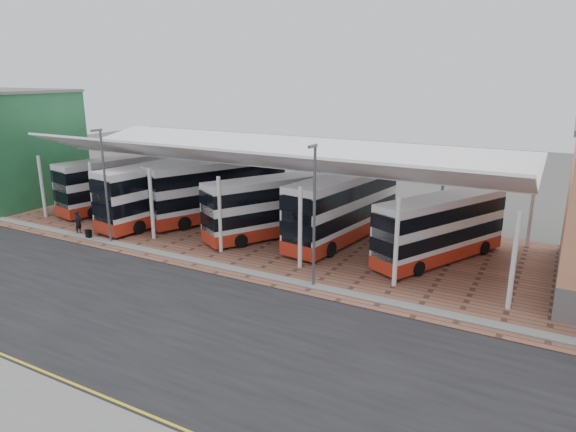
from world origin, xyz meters
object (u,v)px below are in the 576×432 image
bus_0 (120,183)px  bus_3 (274,207)px  bus_2 (217,190)px  bus_4 (343,208)px  bus_5 (440,229)px  bus_1 (164,192)px  pedestrian (78,222)px

bus_0 → bus_3: bearing=10.4°
bus_0 → bus_2: bus_2 is taller
bus_4 → bus_5: bus_4 is taller
bus_1 → bus_2: bus_2 is taller
bus_4 → bus_5: (7.05, -0.89, -0.27)m
bus_1 → bus_4: bearing=16.7°
bus_1 → bus_4: 14.81m
bus_0 → bus_4: 20.82m
bus_2 → bus_1: bearing=-120.0°
bus_3 → pedestrian: (-12.94, -6.72, -1.27)m
bus_1 → bus_5: bearing=11.5°
bus_3 → bus_4: bearing=46.8°
pedestrian → bus_4: bearing=-75.1°
bus_3 → bus_5: (11.87, 0.66, -0.09)m
bus_4 → pedestrian: 19.65m
bus_0 → pedestrian: size_ratio=6.28×
bus_3 → bus_0: bearing=-152.7°
bus_5 → bus_2: bearing=-157.5°
bus_2 → bus_3: bus_2 is taller
bus_0 → bus_1: bearing=0.8°
bus_3 → bus_2: bearing=-166.3°
bus_0 → bus_1: size_ratio=0.95×
bus_0 → bus_5: 27.84m
bus_1 → pedestrian: size_ratio=6.58×
bus_3 → bus_5: 11.89m
bus_4 → pedestrian: bus_4 is taller
bus_0 → bus_2: 9.71m
bus_3 → bus_5: size_ratio=1.03×
pedestrian → bus_2: bearing=-48.1°
bus_0 → bus_3: size_ratio=1.08×
bus_1 → bus_3: bus_1 is taller
pedestrian → bus_3: bearing=-72.6°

